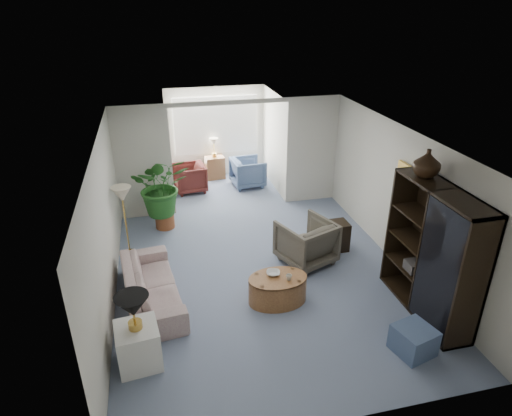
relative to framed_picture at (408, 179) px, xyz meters
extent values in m
plane|color=#7B88A2|center=(-2.46, 0.10, -1.70)|extent=(6.00, 6.00, 0.00)
plane|color=#7B88A2|center=(-2.46, 4.20, -1.70)|extent=(2.60, 2.60, 0.00)
cube|color=beige|center=(-4.36, 3.10, -0.45)|extent=(1.20, 0.12, 2.50)
cube|color=beige|center=(-0.56, 3.10, -0.45)|extent=(1.20, 0.12, 2.50)
cube|color=beige|center=(-2.46, 3.10, 0.75)|extent=(2.60, 0.12, 0.10)
cube|color=white|center=(-2.46, 5.28, -0.30)|extent=(2.20, 0.02, 1.50)
cube|color=white|center=(-2.46, 5.25, -0.30)|extent=(2.20, 0.02, 1.50)
cube|color=#B8A893|center=(0.00, 0.00, 0.00)|extent=(0.04, 0.50, 0.40)
imported|color=beige|center=(-4.37, -0.08, -1.40)|extent=(1.03, 2.13, 0.60)
cube|color=white|center=(-4.57, -1.43, -1.40)|extent=(0.61, 0.61, 0.60)
cone|color=black|center=(-4.57, -1.43, -0.75)|extent=(0.44, 0.44, 0.30)
cone|color=beige|center=(-4.76, 1.52, -0.45)|extent=(0.36, 0.36, 0.28)
cylinder|color=olive|center=(-2.40, -0.55, -1.47)|extent=(1.16, 1.16, 0.45)
imported|color=silver|center=(-2.45, -0.45, -1.22)|extent=(0.26, 0.26, 0.05)
imported|color=beige|center=(-2.25, -0.65, -1.21)|extent=(0.12, 0.12, 0.09)
imported|color=#615B4C|center=(-1.57, 0.48, -1.29)|extent=(1.16, 1.17, 0.83)
cube|color=black|center=(-0.87, 0.78, -1.41)|extent=(0.48, 0.39, 0.57)
cube|color=black|center=(-0.23, -1.27, -0.67)|extent=(0.49, 1.85, 2.06)
imported|color=black|center=(-0.23, -0.77, 0.57)|extent=(0.40, 0.40, 0.42)
cube|color=slate|center=(-0.89, -2.08, -1.50)|extent=(0.60, 0.60, 0.39)
cylinder|color=brown|center=(-4.03, 2.47, -1.54)|extent=(0.40, 0.40, 0.32)
imported|color=#255F20|center=(-4.03, 2.47, -0.74)|extent=(1.16, 1.01, 1.29)
imported|color=slate|center=(-1.81, 4.32, -1.33)|extent=(0.88, 0.86, 0.73)
imported|color=#5C261F|center=(-3.31, 4.32, -1.35)|extent=(0.83, 0.81, 0.70)
cube|color=olive|center=(-2.56, 5.07, -1.40)|extent=(0.53, 0.43, 0.60)
cube|color=#302B25|center=(-0.28, -1.60, -0.16)|extent=(0.30, 0.26, 0.16)
cube|color=#272321|center=(-0.28, -1.81, -1.06)|extent=(0.30, 0.26, 0.16)
cube|color=#353230|center=(-0.28, -1.01, -1.06)|extent=(0.30, 0.26, 0.16)
camera|label=1|loc=(-4.10, -6.18, 2.78)|focal=31.23mm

